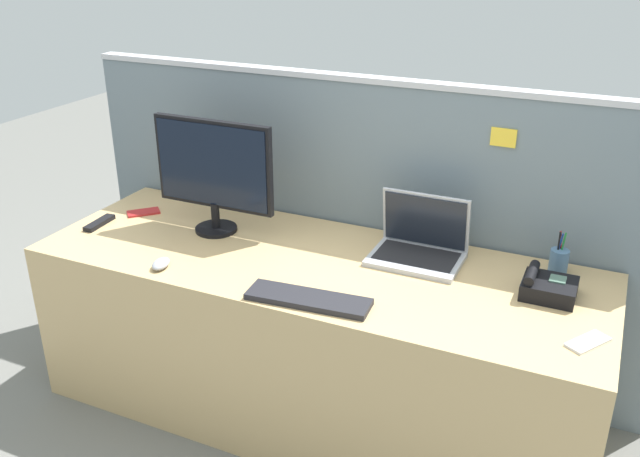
{
  "coord_description": "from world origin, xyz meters",
  "views": [
    {
      "loc": [
        1.02,
        -2.17,
        1.92
      ],
      "look_at": [
        0.0,
        0.05,
        0.84
      ],
      "focal_mm": 38.34,
      "sensor_mm": 36.0,
      "label": 1
    }
  ],
  "objects": [
    {
      "name": "ground_plane",
      "position": [
        0.0,
        0.0,
        0.0
      ],
      "size": [
        10.0,
        10.0,
        0.0
      ],
      "primitive_type": "plane",
      "color": "slate"
    },
    {
      "name": "desk",
      "position": [
        0.0,
        0.0,
        0.36
      ],
      "size": [
        2.25,
        0.79,
        0.72
      ],
      "primitive_type": "cube",
      "color": "tan",
      "rests_on": "ground_plane"
    },
    {
      "name": "cubicle_divider",
      "position": [
        -0.0,
        0.43,
        0.68
      ],
      "size": [
        2.61,
        0.08,
        1.36
      ],
      "color": "slate",
      "rests_on": "ground_plane"
    },
    {
      "name": "desktop_monitor",
      "position": [
        -0.51,
        0.1,
        0.99
      ],
      "size": [
        0.55,
        0.18,
        0.49
      ],
      "color": "black",
      "rests_on": "desk"
    },
    {
      "name": "laptop",
      "position": [
        0.36,
        0.21,
        0.78
      ],
      "size": [
        0.35,
        0.26,
        0.25
      ],
      "color": "#B2B5BC",
      "rests_on": "desk"
    },
    {
      "name": "desk_phone",
      "position": [
        0.87,
        0.1,
        0.75
      ],
      "size": [
        0.19,
        0.17,
        0.1
      ],
      "color": "black",
      "rests_on": "desk"
    },
    {
      "name": "keyboard_main",
      "position": [
        0.11,
        -0.3,
        0.73
      ],
      "size": [
        0.45,
        0.16,
        0.02
      ],
      "primitive_type": "cube",
      "rotation": [
        0.0,
        0.0,
        0.09
      ],
      "color": "#232328",
      "rests_on": "desk"
    },
    {
      "name": "computer_mouse_right_hand",
      "position": [
        -0.52,
        -0.3,
        0.73
      ],
      "size": [
        0.08,
        0.11,
        0.03
      ],
      "primitive_type": "ellipsoid",
      "rotation": [
        0.0,
        0.0,
        0.22
      ],
      "color": "#9EA0A8",
      "rests_on": "desk"
    },
    {
      "name": "pen_cup",
      "position": [
        0.88,
        0.3,
        0.77
      ],
      "size": [
        0.07,
        0.07,
        0.17
      ],
      "color": "#4C7093",
      "rests_on": "desk"
    },
    {
      "name": "cell_phone_white_slab",
      "position": [
        1.03,
        -0.16,
        0.72
      ],
      "size": [
        0.14,
        0.16,
        0.01
      ],
      "primitive_type": "cube",
      "rotation": [
        0.0,
        0.0,
        -0.57
      ],
      "color": "silver",
      "rests_on": "desk"
    },
    {
      "name": "cell_phone_red_case",
      "position": [
        -0.92,
        0.12,
        0.72
      ],
      "size": [
        0.15,
        0.16,
        0.01
      ],
      "primitive_type": "cube",
      "rotation": [
        0.0,
        0.0,
        -0.77
      ],
      "color": "#B22323",
      "rests_on": "desk"
    },
    {
      "name": "tv_remote",
      "position": [
        -1.01,
        -0.07,
        0.73
      ],
      "size": [
        0.05,
        0.17,
        0.02
      ],
      "primitive_type": "cube",
      "rotation": [
        0.0,
        0.0,
        0.06
      ],
      "color": "black",
      "rests_on": "desk"
    }
  ]
}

